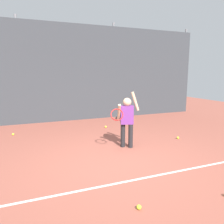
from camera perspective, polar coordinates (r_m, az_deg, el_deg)
ground_plane at (r=4.65m, az=1.17°, el=-12.57°), size 20.00×20.00×0.00m
court_line_baseline at (r=3.95m, az=6.20°, el=-16.83°), size 9.00×0.05×0.00m
back_fence_windscreen at (r=8.49m, az=-10.61°, el=9.75°), size 10.80×0.08×3.55m
fence_post_1 at (r=8.38m, az=-22.69°, el=9.67°), size 0.09×0.09×3.70m
fence_post_2 at (r=9.06m, az=0.39°, el=10.39°), size 0.09×0.09×3.70m
fence_post_3 at (r=10.88m, az=17.97°, el=9.84°), size 0.09×0.09×3.70m
tennis_player at (r=5.29m, az=3.74°, el=-1.55°), size 0.84×0.57×1.35m
tennis_ball_0 at (r=8.16m, az=3.69°, el=-2.44°), size 0.07×0.07×0.07m
tennis_ball_1 at (r=3.21m, az=6.92°, el=-23.04°), size 0.07×0.07×0.07m
tennis_ball_2 at (r=7.07m, az=-24.01°, el=-5.23°), size 0.07×0.07×0.07m
tennis_ball_3 at (r=7.35m, az=-1.63°, el=-3.81°), size 0.07×0.07×0.07m
tennis_ball_5 at (r=6.38m, az=16.54°, el=-6.35°), size 0.07×0.07×0.07m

